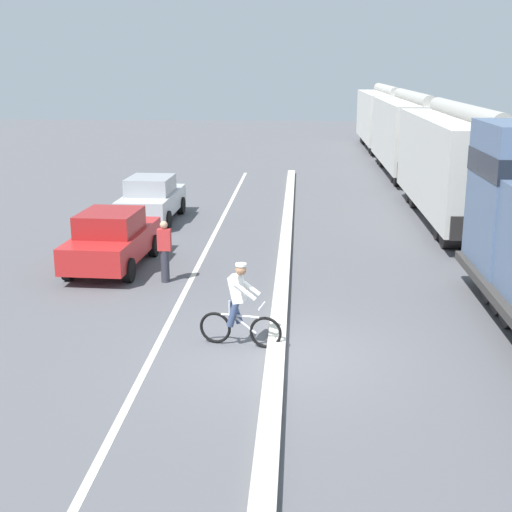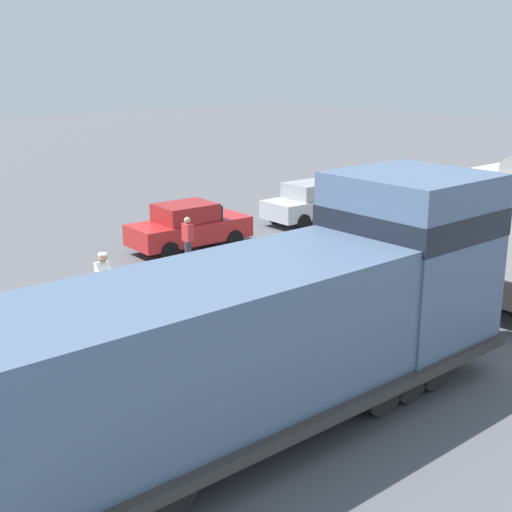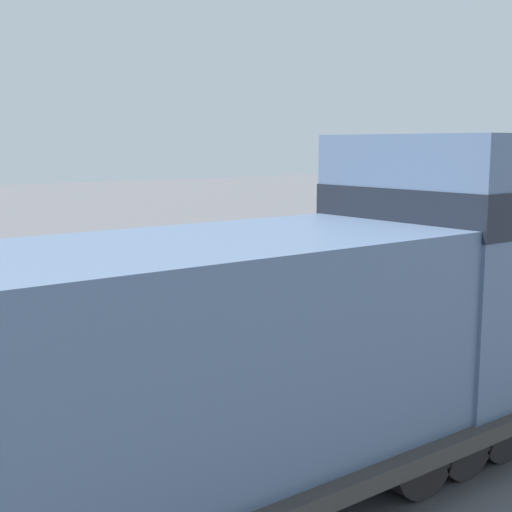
{
  "view_description": "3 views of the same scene",
  "coord_description": "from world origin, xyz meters",
  "px_view_note": "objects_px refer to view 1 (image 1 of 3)",
  "views": [
    {
      "loc": [
        0.4,
        -12.92,
        5.47
      ],
      "look_at": [
        -0.52,
        2.08,
        1.42
      ],
      "focal_mm": 50.0,
      "sensor_mm": 36.0,
      "label": 1
    },
    {
      "loc": [
        14.7,
        -7.8,
        6.5
      ],
      "look_at": [
        2.05,
        3.08,
        1.75
      ],
      "focal_mm": 50.0,
      "sensor_mm": 36.0,
      "label": 2
    },
    {
      "loc": [
        12.15,
        -4.42,
        4.08
      ],
      "look_at": [
        -3.51,
        7.53,
        0.97
      ],
      "focal_mm": 50.0,
      "sensor_mm": 36.0,
      "label": 3
    }
  ],
  "objects_px": {
    "pedestrian_by_cars": "(165,250)",
    "hopper_car_lead": "(460,165)",
    "parked_car_red": "(112,239)",
    "parked_car_silver": "(152,199)",
    "hopper_car_middle": "(411,134)",
    "hopper_car_trailing": "(385,117)",
    "cyclist": "(239,307)"
  },
  "relations": [
    {
      "from": "hopper_car_lead",
      "to": "hopper_car_middle",
      "type": "relative_size",
      "value": 1.0
    },
    {
      "from": "parked_car_red",
      "to": "pedestrian_by_cars",
      "type": "distance_m",
      "value": 2.1
    },
    {
      "from": "parked_car_red",
      "to": "hopper_car_trailing",
      "type": "bearing_deg",
      "value": 70.13
    },
    {
      "from": "parked_car_red",
      "to": "pedestrian_by_cars",
      "type": "bearing_deg",
      "value": -36.32
    },
    {
      "from": "hopper_car_lead",
      "to": "hopper_car_trailing",
      "type": "height_order",
      "value": "same"
    },
    {
      "from": "parked_car_silver",
      "to": "cyclist",
      "type": "xyz_separation_m",
      "value": [
        4.13,
        -11.61,
        0.0
      ]
    },
    {
      "from": "hopper_car_middle",
      "to": "parked_car_silver",
      "type": "relative_size",
      "value": 2.5
    },
    {
      "from": "parked_car_red",
      "to": "pedestrian_by_cars",
      "type": "height_order",
      "value": "same"
    },
    {
      "from": "pedestrian_by_cars",
      "to": "hopper_car_middle",
      "type": "bearing_deg",
      "value": 64.97
    },
    {
      "from": "hopper_car_trailing",
      "to": "cyclist",
      "type": "height_order",
      "value": "hopper_car_trailing"
    },
    {
      "from": "hopper_car_lead",
      "to": "pedestrian_by_cars",
      "type": "xyz_separation_m",
      "value": [
        -9.06,
        -7.8,
        -1.23
      ]
    },
    {
      "from": "hopper_car_middle",
      "to": "parked_car_silver",
      "type": "height_order",
      "value": "hopper_car_middle"
    },
    {
      "from": "hopper_car_trailing",
      "to": "hopper_car_middle",
      "type": "bearing_deg",
      "value": -90.0
    },
    {
      "from": "parked_car_red",
      "to": "parked_car_silver",
      "type": "relative_size",
      "value": 1.01
    },
    {
      "from": "parked_car_silver",
      "to": "pedestrian_by_cars",
      "type": "height_order",
      "value": "same"
    },
    {
      "from": "hopper_car_middle",
      "to": "parked_car_red",
      "type": "xyz_separation_m",
      "value": [
        -10.75,
        -18.16,
        -1.26
      ]
    },
    {
      "from": "parked_car_red",
      "to": "pedestrian_by_cars",
      "type": "relative_size",
      "value": 2.64
    },
    {
      "from": "parked_car_red",
      "to": "hopper_car_lead",
      "type": "bearing_deg",
      "value": 31.38
    },
    {
      "from": "pedestrian_by_cars",
      "to": "cyclist",
      "type": "bearing_deg",
      "value": -61.57
    },
    {
      "from": "hopper_car_trailing",
      "to": "cyclist",
      "type": "bearing_deg",
      "value": -100.9
    },
    {
      "from": "hopper_car_trailing",
      "to": "parked_car_red",
      "type": "height_order",
      "value": "hopper_car_trailing"
    },
    {
      "from": "parked_car_silver",
      "to": "pedestrian_by_cars",
      "type": "relative_size",
      "value": 2.62
    },
    {
      "from": "hopper_car_middle",
      "to": "cyclist",
      "type": "distance_m",
      "value": 24.6
    },
    {
      "from": "hopper_car_middle",
      "to": "hopper_car_trailing",
      "type": "xyz_separation_m",
      "value": [
        0.0,
        11.6,
        0.0
      ]
    },
    {
      "from": "parked_car_silver",
      "to": "pedestrian_by_cars",
      "type": "bearing_deg",
      "value": -75.97
    },
    {
      "from": "parked_car_silver",
      "to": "hopper_car_middle",
      "type": "bearing_deg",
      "value": 47.75
    },
    {
      "from": "parked_car_red",
      "to": "parked_car_silver",
      "type": "distance_m",
      "value": 6.15
    },
    {
      "from": "pedestrian_by_cars",
      "to": "hopper_car_lead",
      "type": "bearing_deg",
      "value": 40.73
    },
    {
      "from": "hopper_car_trailing",
      "to": "cyclist",
      "type": "xyz_separation_m",
      "value": [
        -6.78,
        -35.22,
        -1.26
      ]
    },
    {
      "from": "hopper_car_middle",
      "to": "hopper_car_trailing",
      "type": "bearing_deg",
      "value": 90.0
    },
    {
      "from": "hopper_car_trailing",
      "to": "cyclist",
      "type": "relative_size",
      "value": 6.18
    },
    {
      "from": "hopper_car_middle",
      "to": "parked_car_silver",
      "type": "xyz_separation_m",
      "value": [
        -10.91,
        -12.01,
        -1.26
      ]
    }
  ]
}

